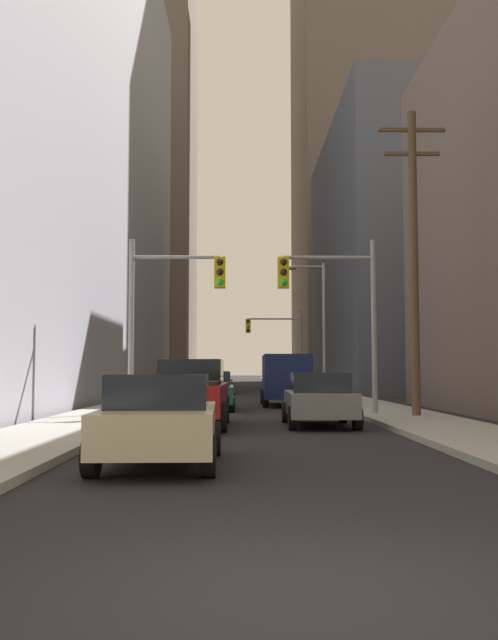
{
  "coord_description": "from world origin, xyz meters",
  "views": [
    {
      "loc": [
        -0.45,
        -5.1,
        1.59
      ],
      "look_at": [
        0.0,
        28.04,
        3.95
      ],
      "focal_mm": 39.5,
      "sensor_mm": 36.0,
      "label": 1
    }
  ],
  "objects_px": {
    "sedan_green": "(210,391)",
    "sedan_grey": "(319,399)",
    "pickup_truck_red": "(189,393)",
    "traffic_signal_near_left": "(172,298)",
    "traffic_signal_far_right": "(276,337)",
    "sedan_beige": "(160,419)",
    "cargo_van_navy": "(286,377)",
    "sedan_maroon": "(218,382)",
    "traffic_signal_near_right": "(332,298)"
  },
  "relations": [
    {
      "from": "cargo_van_navy",
      "to": "sedan_grey",
      "type": "bearing_deg",
      "value": -89.03
    },
    {
      "from": "cargo_van_navy",
      "to": "sedan_beige",
      "type": "xyz_separation_m",
      "value": [
        -3.39,
        -19.73,
        -0.52
      ]
    },
    {
      "from": "pickup_truck_red",
      "to": "sedan_green",
      "type": "height_order",
      "value": "pickup_truck_red"
    },
    {
      "from": "sedan_maroon",
      "to": "traffic_signal_near_right",
      "type": "height_order",
      "value": "traffic_signal_near_right"
    },
    {
      "from": "sedan_green",
      "to": "sedan_maroon",
      "type": "bearing_deg",
      "value": 90.88
    },
    {
      "from": "sedan_maroon",
      "to": "traffic_signal_far_right",
      "type": "distance_m",
      "value": 7.63
    },
    {
      "from": "pickup_truck_red",
      "to": "sedan_green",
      "type": "distance_m",
      "value": 7.71
    },
    {
      "from": "traffic_signal_near_left",
      "to": "cargo_van_navy",
      "type": "bearing_deg",
      "value": 61.45
    },
    {
      "from": "traffic_signal_near_left",
      "to": "traffic_signal_near_right",
      "type": "relative_size",
      "value": 1.0
    },
    {
      "from": "sedan_beige",
      "to": "sedan_green",
      "type": "bearing_deg",
      "value": 89.37
    },
    {
      "from": "cargo_van_navy",
      "to": "sedan_green",
      "type": "xyz_separation_m",
      "value": [
        -3.22,
        -3.95,
        -0.52
      ]
    },
    {
      "from": "sedan_beige",
      "to": "sedan_green",
      "type": "xyz_separation_m",
      "value": [
        0.17,
        15.78,
        0.0
      ]
    },
    {
      "from": "sedan_beige",
      "to": "sedan_green",
      "type": "relative_size",
      "value": 1.0
    },
    {
      "from": "traffic_signal_far_right",
      "to": "sedan_beige",
      "type": "bearing_deg",
      "value": -95.75
    },
    {
      "from": "cargo_van_navy",
      "to": "traffic_signal_far_right",
      "type": "bearing_deg",
      "value": 88.12
    },
    {
      "from": "cargo_van_navy",
      "to": "sedan_beige",
      "type": "height_order",
      "value": "cargo_van_navy"
    },
    {
      "from": "sedan_beige",
      "to": "traffic_signal_near_left",
      "type": "bearing_deg",
      "value": 94.65
    },
    {
      "from": "sedan_maroon",
      "to": "traffic_signal_far_right",
      "type": "xyz_separation_m",
      "value": [
        4.19,
        5.47,
        3.29
      ]
    },
    {
      "from": "sedan_maroon",
      "to": "pickup_truck_red",
      "type": "bearing_deg",
      "value": -89.93
    },
    {
      "from": "sedan_green",
      "to": "cargo_van_navy",
      "type": "bearing_deg",
      "value": 50.83
    },
    {
      "from": "sedan_green",
      "to": "pickup_truck_red",
      "type": "bearing_deg",
      "value": -91.95
    },
    {
      "from": "sedan_maroon",
      "to": "sedan_green",
      "type": "bearing_deg",
      "value": -89.12
    },
    {
      "from": "cargo_van_navy",
      "to": "traffic_signal_far_right",
      "type": "distance_m",
      "value": 20.89
    },
    {
      "from": "traffic_signal_near_right",
      "to": "cargo_van_navy",
      "type": "bearing_deg",
      "value": 97.61
    },
    {
      "from": "sedan_beige",
      "to": "traffic_signal_near_right",
      "type": "relative_size",
      "value": 0.71
    },
    {
      "from": "sedan_green",
      "to": "traffic_signal_near_right",
      "type": "bearing_deg",
      "value": -43.28
    },
    {
      "from": "sedan_maroon",
      "to": "traffic_signal_near_right",
      "type": "relative_size",
      "value": 0.71
    },
    {
      "from": "sedan_green",
      "to": "sedan_grey",
      "type": "bearing_deg",
      "value": -65.8
    },
    {
      "from": "sedan_green",
      "to": "sedan_maroon",
      "type": "relative_size",
      "value": 0.99
    },
    {
      "from": "sedan_maroon",
      "to": "traffic_signal_near_right",
      "type": "xyz_separation_m",
      "value": [
        4.58,
        -23.22,
        3.25
      ]
    },
    {
      "from": "pickup_truck_red",
      "to": "traffic_signal_near_left",
      "type": "relative_size",
      "value": 0.91
    },
    {
      "from": "sedan_beige",
      "to": "sedan_green",
      "type": "height_order",
      "value": "same"
    },
    {
      "from": "sedan_grey",
      "to": "traffic_signal_far_right",
      "type": "xyz_separation_m",
      "value": [
        0.48,
        32.25,
        3.29
      ]
    },
    {
      "from": "traffic_signal_near_left",
      "to": "pickup_truck_red",
      "type": "bearing_deg",
      "value": -76.72
    },
    {
      "from": "traffic_signal_near_right",
      "to": "traffic_signal_near_left",
      "type": "bearing_deg",
      "value": -180.0
    },
    {
      "from": "pickup_truck_red",
      "to": "traffic_signal_far_right",
      "type": "xyz_separation_m",
      "value": [
        4.16,
        32.35,
        3.13
      ]
    },
    {
      "from": "pickup_truck_red",
      "to": "sedan_grey",
      "type": "distance_m",
      "value": 3.68
    },
    {
      "from": "pickup_truck_red",
      "to": "sedan_grey",
      "type": "xyz_separation_m",
      "value": [
        3.68,
        0.1,
        -0.16
      ]
    },
    {
      "from": "pickup_truck_red",
      "to": "traffic_signal_near_left",
      "type": "height_order",
      "value": "traffic_signal_near_left"
    },
    {
      "from": "pickup_truck_red",
      "to": "cargo_van_navy",
      "type": "relative_size",
      "value": 1.04
    },
    {
      "from": "sedan_maroon",
      "to": "sedan_beige",
      "type": "bearing_deg",
      "value": -89.8
    },
    {
      "from": "sedan_beige",
      "to": "traffic_signal_far_right",
      "type": "relative_size",
      "value": 0.71
    },
    {
      "from": "sedan_beige",
      "to": "sedan_maroon",
      "type": "distance_m",
      "value": 34.96
    },
    {
      "from": "cargo_van_navy",
      "to": "sedan_beige",
      "type": "distance_m",
      "value": 20.03
    },
    {
      "from": "sedan_beige",
      "to": "sedan_maroon",
      "type": "xyz_separation_m",
      "value": [
        -0.12,
        34.96,
        0.0
      ]
    },
    {
      "from": "sedan_beige",
      "to": "traffic_signal_near_right",
      "type": "xyz_separation_m",
      "value": [
        4.46,
        11.74,
        3.25
      ]
    },
    {
      "from": "pickup_truck_red",
      "to": "cargo_van_navy",
      "type": "xyz_separation_m",
      "value": [
        3.48,
        11.65,
        0.35
      ]
    },
    {
      "from": "pickup_truck_red",
      "to": "traffic_signal_far_right",
      "type": "relative_size",
      "value": 0.91
    },
    {
      "from": "sedan_grey",
      "to": "sedan_maroon",
      "type": "xyz_separation_m",
      "value": [
        -3.71,
        26.78,
        0.0
      ]
    },
    {
      "from": "sedan_beige",
      "to": "sedan_grey",
      "type": "xyz_separation_m",
      "value": [
        3.59,
        8.18,
        0.0
      ]
    }
  ]
}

